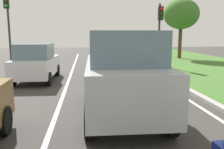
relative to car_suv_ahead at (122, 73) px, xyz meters
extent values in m
plane|color=#383533|center=(-1.13, 5.12, -1.17)|extent=(60.00, 60.00, 0.00)
cube|color=silver|center=(-1.83, 5.12, -1.16)|extent=(0.12, 32.00, 0.01)
cube|color=silver|center=(2.47, 5.12, -1.16)|extent=(0.12, 32.00, 0.01)
cube|color=#9E9B93|center=(2.97, 5.12, -1.11)|extent=(0.24, 48.00, 0.12)
cube|color=#B7BABF|center=(0.00, 0.04, -0.24)|extent=(2.03, 4.55, 1.10)
cube|color=slate|center=(0.00, -0.11, 0.71)|extent=(1.78, 2.75, 0.80)
cylinder|color=black|center=(-0.83, 1.60, -0.79)|extent=(0.24, 0.77, 0.76)
cylinder|color=black|center=(0.92, 1.54, -0.79)|extent=(0.24, 0.77, 0.76)
cylinder|color=black|center=(-0.92, -1.46, -0.79)|extent=(0.24, 0.77, 0.76)
cylinder|color=black|center=(0.83, -1.51, -0.79)|extent=(0.24, 0.77, 0.76)
cylinder|color=black|center=(-2.80, -1.04, -0.85)|extent=(0.24, 0.65, 0.64)
cube|color=silver|center=(-3.32, 5.35, -0.47)|extent=(1.76, 3.75, 0.80)
cube|color=slate|center=(-3.33, 5.10, 0.27)|extent=(1.54, 1.95, 0.68)
cylinder|color=black|center=(-4.03, 6.63, -0.87)|extent=(0.24, 0.61, 0.60)
cylinder|color=black|center=(-2.52, 6.58, -0.87)|extent=(0.24, 0.61, 0.60)
cylinder|color=black|center=(-4.12, 4.12, -0.87)|extent=(0.24, 0.61, 0.60)
cylinder|color=black|center=(-2.61, 4.07, -0.87)|extent=(0.24, 0.61, 0.60)
cylinder|color=#2D2D2D|center=(4.04, 9.70, 0.96)|extent=(0.14, 0.14, 4.25)
cube|color=black|center=(4.04, 9.50, 2.42)|extent=(0.32, 0.24, 0.90)
sphere|color=red|center=(4.04, 9.37, 2.70)|extent=(0.20, 0.20, 0.20)
sphere|color=#382B0C|center=(4.04, 9.37, 2.42)|extent=(0.20, 0.20, 0.20)
sphere|color=black|center=(4.04, 9.37, 2.14)|extent=(0.20, 0.20, 0.20)
cylinder|color=#2D2D2D|center=(-6.16, 10.92, 1.40)|extent=(0.14, 0.14, 5.14)
cube|color=black|center=(-6.16, 10.72, 3.20)|extent=(0.32, 0.24, 0.90)
sphere|color=#382B0C|center=(-6.16, 10.59, 3.20)|extent=(0.20, 0.20, 0.20)
sphere|color=green|center=(-6.16, 10.59, 2.92)|extent=(0.20, 0.20, 0.20)
cylinder|color=#4C331E|center=(7.55, 14.59, 0.25)|extent=(0.32, 0.32, 2.82)
ellipsoid|color=#3D6B28|center=(7.55, 14.59, 2.83)|extent=(3.13, 3.13, 2.66)
camera|label=1|loc=(-0.98, -6.24, 1.03)|focal=37.97mm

